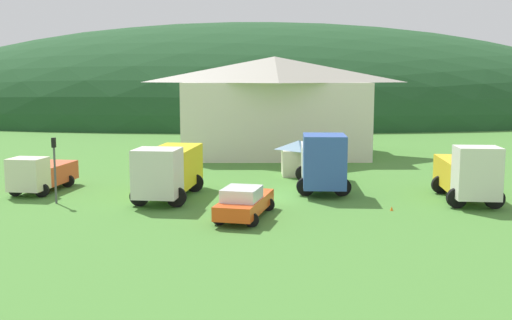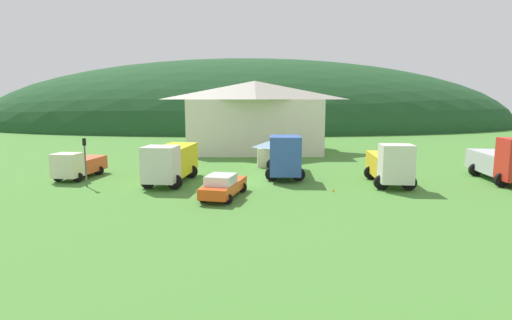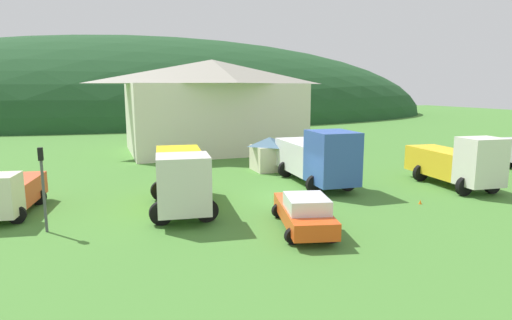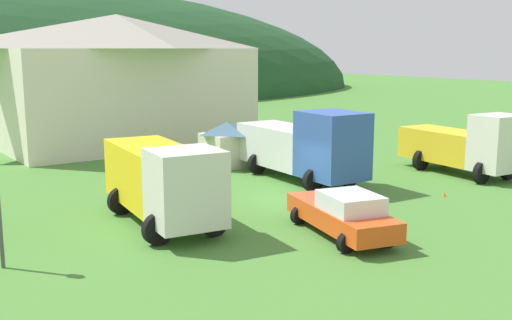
{
  "view_description": "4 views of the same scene",
  "coord_description": "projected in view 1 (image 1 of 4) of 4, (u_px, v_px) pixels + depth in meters",
  "views": [
    {
      "loc": [
        -1.43,
        -35.2,
        7.09
      ],
      "look_at": [
        -1.03,
        3.31,
        1.75
      ],
      "focal_mm": 42.12,
      "sensor_mm": 36.0,
      "label": 1
    },
    {
      "loc": [
        0.0,
        -33.07,
        6.66
      ],
      "look_at": [
        0.66,
        1.95,
        1.49
      ],
      "focal_mm": 29.03,
      "sensor_mm": 36.0,
      "label": 2
    },
    {
      "loc": [
        -10.06,
        -21.86,
        6.26
      ],
      "look_at": [
        -0.31,
        4.32,
        1.51
      ],
      "focal_mm": 30.07,
      "sensor_mm": 36.0,
      "label": 3
    },
    {
      "loc": [
        -16.5,
        -20.73,
        6.59
      ],
      "look_at": [
        0.01,
        2.2,
        1.44
      ],
      "focal_mm": 42.88,
      "sensor_mm": 36.0,
      "label": 4
    }
  ],
  "objects": [
    {
      "name": "ground_plane",
      "position": [
        274.0,
        197.0,
        35.85
      ],
      "size": [
        200.0,
        200.0,
        0.0
      ],
      "primitive_type": "plane",
      "color": "#477F33"
    },
    {
      "name": "forested_hill_backdrop",
      "position": [
        258.0,
        118.0,
        104.93
      ],
      "size": [
        129.64,
        60.0,
        32.48
      ],
      "primitive_type": "ellipsoid",
      "color": "#1E4723",
      "rests_on": "ground"
    },
    {
      "name": "depot_building",
      "position": [
        274.0,
        104.0,
        54.74
      ],
      "size": [
        17.24,
        11.99,
        8.93
      ],
      "color": "silver",
      "rests_on": "ground"
    },
    {
      "name": "play_shed_cream",
      "position": [
        299.0,
        157.0,
        43.55
      ],
      "size": [
        2.6,
        2.56,
        2.55
      ],
      "color": "beige",
      "rests_on": "ground"
    },
    {
      "name": "light_truck_cream",
      "position": [
        41.0,
        174.0,
        37.14
      ],
      "size": [
        3.02,
        5.71,
        2.33
      ],
      "rotation": [
        0.0,
        0.0,
        -1.74
      ],
      "color": "beige",
      "rests_on": "ground"
    },
    {
      "name": "flatbed_truck_yellow",
      "position": [
        169.0,
        169.0,
        35.17
      ],
      "size": [
        3.76,
        7.63,
        3.21
      ],
      "rotation": [
        0.0,
        0.0,
        -1.7
      ],
      "color": "silver",
      "rests_on": "ground"
    },
    {
      "name": "box_truck_blue",
      "position": [
        322.0,
        161.0,
        37.9
      ],
      "size": [
        3.59,
        8.38,
        3.69
      ],
      "rotation": [
        0.0,
        0.0,
        -1.63
      ],
      "color": "#3356AD",
      "rests_on": "ground"
    },
    {
      "name": "heavy_rig_striped",
      "position": [
        467.0,
        173.0,
        34.33
      ],
      "size": [
        3.5,
        6.95,
        3.38
      ],
      "rotation": [
        0.0,
        0.0,
        -1.67
      ],
      "color": "silver",
      "rests_on": "ground"
    },
    {
      "name": "service_pickup_orange",
      "position": [
        244.0,
        202.0,
        30.26
      ],
      "size": [
        3.14,
        5.58,
        1.66
      ],
      "rotation": [
        0.0,
        0.0,
        -1.82
      ],
      "color": "#EB4D18",
      "rests_on": "ground"
    },
    {
      "name": "traffic_light_west",
      "position": [
        55.0,
        163.0,
        33.63
      ],
      "size": [
        0.2,
        0.32,
        3.73
      ],
      "color": "#4C4C51",
      "rests_on": "ground"
    },
    {
      "name": "traffic_cone_near_pickup",
      "position": [
        392.0,
        211.0,
        32.09
      ],
      "size": [
        0.36,
        0.36,
        0.46
      ],
      "primitive_type": "cone",
      "color": "orange",
      "rests_on": "ground"
    }
  ]
}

